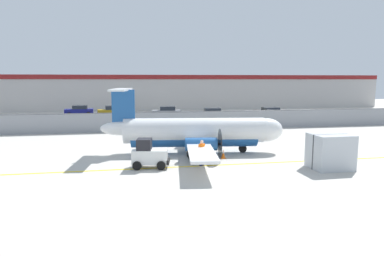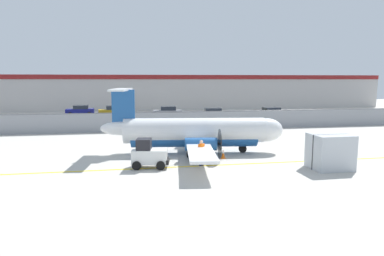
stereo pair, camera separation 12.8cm
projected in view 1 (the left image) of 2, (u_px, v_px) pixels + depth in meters
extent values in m
plane|color=#BCB7AD|center=(213.00, 174.00, 20.41)|extent=(140.00, 140.00, 0.00)
cube|color=yellow|center=(205.00, 166.00, 22.36)|extent=(84.00, 0.20, 0.01)
cube|color=gray|center=(174.00, 122.00, 37.81)|extent=(98.00, 0.04, 2.00)
cylinder|color=slate|center=(174.00, 112.00, 37.66)|extent=(98.00, 0.10, 0.10)
cube|color=#38383A|center=(164.00, 119.00, 49.14)|extent=(98.00, 17.00, 0.12)
cube|color=#BCB7B2|center=(154.00, 92.00, 66.72)|extent=(91.00, 8.00, 6.50)
cube|color=maroon|center=(156.00, 77.00, 62.43)|extent=(91.00, 0.20, 0.80)
cylinder|color=white|center=(194.00, 130.00, 26.02)|extent=(10.78, 3.20, 1.90)
ellipsoid|color=white|center=(267.00, 130.00, 26.33)|extent=(2.66, 2.09, 1.80)
ellipsoid|color=white|center=(120.00, 128.00, 25.69)|extent=(3.10, 1.41, 1.05)
cylinder|color=#1E5193|center=(194.00, 137.00, 26.10)|extent=(9.64, 2.65, 1.48)
cube|color=white|center=(196.00, 138.00, 26.11)|extent=(3.57, 16.07, 0.18)
cylinder|color=#1E5193|center=(196.00, 133.00, 28.69)|extent=(2.29, 1.17, 0.90)
cone|color=black|center=(210.00, 132.00, 28.75)|extent=(0.50, 0.49, 0.44)
cylinder|color=#262626|center=(211.00, 132.00, 28.76)|extent=(0.30, 2.09, 2.10)
cylinder|color=#1E5193|center=(201.00, 144.00, 23.55)|extent=(2.29, 1.17, 0.90)
cone|color=black|center=(218.00, 144.00, 23.61)|extent=(0.50, 0.49, 0.44)
cylinder|color=#262626|center=(220.00, 144.00, 23.62)|extent=(0.30, 2.09, 2.10)
cube|color=#1E5193|center=(123.00, 111.00, 25.52)|extent=(1.71, 0.39, 3.10)
cube|color=white|center=(121.00, 90.00, 25.29)|extent=(1.69, 4.90, 0.14)
cylinder|color=#59595B|center=(243.00, 142.00, 26.36)|extent=(0.16, 0.16, 0.97)
cylinder|color=black|center=(243.00, 149.00, 26.43)|extent=(0.62, 0.29, 0.60)
cylinder|color=#59595B|center=(189.00, 138.00, 28.32)|extent=(0.16, 0.16, 0.90)
cylinder|color=black|center=(189.00, 143.00, 28.38)|extent=(0.78, 0.31, 0.76)
cylinder|color=#59595B|center=(192.00, 148.00, 23.95)|extent=(0.16, 0.16, 0.90)
cylinder|color=black|center=(192.00, 154.00, 24.01)|extent=(0.78, 0.31, 0.76)
cube|color=silver|center=(150.00, 156.00, 21.76)|extent=(2.36, 1.46, 0.90)
cube|color=black|center=(144.00, 144.00, 21.65)|extent=(1.06, 1.14, 0.70)
cube|color=black|center=(168.00, 161.00, 21.81)|extent=(0.35, 1.11, 0.30)
cylinder|color=black|center=(163.00, 161.00, 22.42)|extent=(0.58, 0.27, 0.56)
cylinder|color=black|center=(161.00, 166.00, 21.23)|extent=(0.58, 0.27, 0.56)
cylinder|color=black|center=(140.00, 161.00, 22.41)|extent=(0.58, 0.27, 0.56)
cylinder|color=black|center=(137.00, 166.00, 21.22)|extent=(0.58, 0.27, 0.56)
cylinder|color=#191E4C|center=(203.00, 159.00, 22.37)|extent=(0.22, 0.22, 0.85)
cylinder|color=#191E4C|center=(201.00, 160.00, 22.25)|extent=(0.22, 0.22, 0.85)
cylinder|color=orange|center=(202.00, 148.00, 22.21)|extent=(0.46, 0.46, 0.60)
cylinder|color=orange|center=(204.00, 148.00, 22.34)|extent=(0.14, 0.14, 0.55)
cylinder|color=orange|center=(199.00, 148.00, 22.07)|extent=(0.14, 0.14, 0.55)
sphere|color=tan|center=(202.00, 142.00, 22.15)|extent=(0.22, 0.22, 0.22)
cube|color=#B7BCC1|center=(330.00, 151.00, 21.51)|extent=(2.42, 2.03, 2.20)
cube|color=#333338|center=(330.00, 151.00, 21.51)|extent=(2.44, 0.11, 2.20)
cube|color=orange|center=(150.00, 159.00, 24.13)|extent=(0.36, 0.36, 0.04)
cone|color=orange|center=(150.00, 155.00, 24.09)|extent=(0.28, 0.28, 0.60)
cylinder|color=white|center=(150.00, 154.00, 24.08)|extent=(0.17, 0.17, 0.08)
cube|color=orange|center=(223.00, 158.00, 24.46)|extent=(0.36, 0.36, 0.04)
cone|color=orange|center=(223.00, 154.00, 24.42)|extent=(0.28, 0.28, 0.60)
cylinder|color=white|center=(223.00, 153.00, 24.41)|extent=(0.17, 0.17, 0.08)
cube|color=navy|center=(79.00, 111.00, 52.76)|extent=(4.28, 1.92, 0.80)
cube|color=#262D38|center=(80.00, 107.00, 52.70)|extent=(2.28, 1.67, 0.56)
cylinder|color=black|center=(69.00, 114.00, 51.62)|extent=(0.61, 0.23, 0.60)
cylinder|color=black|center=(70.00, 113.00, 53.35)|extent=(0.61, 0.23, 0.60)
cylinder|color=black|center=(88.00, 114.00, 52.26)|extent=(0.61, 0.23, 0.60)
cylinder|color=black|center=(89.00, 113.00, 53.99)|extent=(0.61, 0.23, 0.60)
cube|color=#B28C19|center=(112.00, 112.00, 51.86)|extent=(4.38, 2.22, 0.80)
cube|color=#262D38|center=(113.00, 108.00, 51.81)|extent=(2.38, 1.83, 0.56)
cylinder|color=black|center=(103.00, 115.00, 50.64)|extent=(0.62, 0.27, 0.60)
cylinder|color=black|center=(102.00, 114.00, 52.34)|extent=(0.62, 0.27, 0.60)
cylinder|color=black|center=(122.00, 114.00, 51.48)|extent=(0.62, 0.27, 0.60)
cylinder|color=black|center=(121.00, 113.00, 53.18)|extent=(0.62, 0.27, 0.60)
cube|color=gray|center=(167.00, 113.00, 50.61)|extent=(4.32, 2.01, 0.80)
cube|color=#262D38|center=(168.00, 108.00, 50.53)|extent=(2.31, 1.72, 0.56)
cylinder|color=black|center=(157.00, 116.00, 49.63)|extent=(0.61, 0.24, 0.60)
cylinder|color=black|center=(157.00, 114.00, 51.40)|extent=(0.61, 0.24, 0.60)
cylinder|color=black|center=(176.00, 115.00, 49.92)|extent=(0.61, 0.24, 0.60)
cylinder|color=black|center=(176.00, 114.00, 51.69)|extent=(0.61, 0.24, 0.60)
cube|color=#B28C19|center=(211.00, 115.00, 47.64)|extent=(4.34, 2.09, 0.80)
cube|color=#262D38|center=(212.00, 110.00, 47.55)|extent=(2.34, 1.76, 0.56)
cylinder|color=black|center=(202.00, 118.00, 46.68)|extent=(0.62, 0.26, 0.60)
cylinder|color=black|center=(200.00, 117.00, 48.45)|extent=(0.62, 0.26, 0.60)
cylinder|color=black|center=(222.00, 118.00, 46.91)|extent=(0.62, 0.26, 0.60)
cylinder|color=black|center=(220.00, 116.00, 48.69)|extent=(0.62, 0.26, 0.60)
cube|color=#B28C19|center=(269.00, 114.00, 48.74)|extent=(4.34, 2.09, 0.80)
cube|color=#262D38|center=(270.00, 109.00, 48.69)|extent=(2.34, 1.76, 0.56)
cylinder|color=black|center=(263.00, 117.00, 47.55)|extent=(0.62, 0.26, 0.60)
cylinder|color=black|center=(258.00, 116.00, 49.27)|extent=(0.62, 0.26, 0.60)
cylinder|color=black|center=(281.00, 117.00, 48.30)|extent=(0.62, 0.26, 0.60)
cylinder|color=black|center=(275.00, 115.00, 50.02)|extent=(0.62, 0.26, 0.60)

